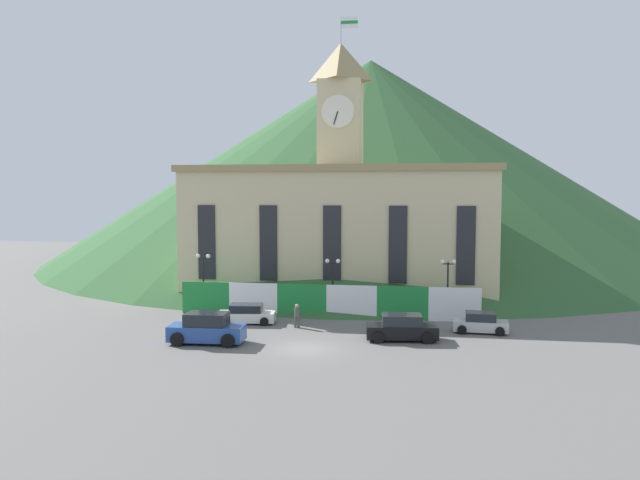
{
  "coord_description": "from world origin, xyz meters",
  "views": [
    {
      "loc": [
        7.26,
        -39.7,
        10.23
      ],
      "look_at": [
        0.0,
        6.81,
        6.65
      ],
      "focal_mm": 35.0,
      "sensor_mm": 36.0,
      "label": 1
    }
  ],
  "objects_px": {
    "car_white_taxi": "(246,314)",
    "street_lamp_far_right": "(333,274)",
    "street_lamp_far_left": "(448,276)",
    "street_lamp_right": "(203,270)",
    "pedestrian": "(297,315)",
    "car_silver_hatch": "(480,323)",
    "car_black_suv": "(402,328)",
    "car_blue_van": "(207,329)"
  },
  "relations": [
    {
      "from": "car_silver_hatch",
      "to": "street_lamp_far_right",
      "type": "bearing_deg",
      "value": 163.22
    },
    {
      "from": "street_lamp_right",
      "to": "car_blue_van",
      "type": "bearing_deg",
      "value": -69.54
    },
    {
      "from": "street_lamp_right",
      "to": "car_blue_van",
      "type": "height_order",
      "value": "street_lamp_right"
    },
    {
      "from": "car_black_suv",
      "to": "pedestrian",
      "type": "distance_m",
      "value": 8.47
    },
    {
      "from": "street_lamp_far_right",
      "to": "pedestrian",
      "type": "relative_size",
      "value": 2.65
    },
    {
      "from": "street_lamp_far_left",
      "to": "car_black_suv",
      "type": "height_order",
      "value": "street_lamp_far_left"
    },
    {
      "from": "street_lamp_far_right",
      "to": "car_white_taxi",
      "type": "distance_m",
      "value": 7.86
    },
    {
      "from": "car_white_taxi",
      "to": "pedestrian",
      "type": "distance_m",
      "value": 4.35
    },
    {
      "from": "car_black_suv",
      "to": "pedestrian",
      "type": "relative_size",
      "value": 2.81
    },
    {
      "from": "street_lamp_far_left",
      "to": "car_blue_van",
      "type": "distance_m",
      "value": 19.75
    },
    {
      "from": "car_white_taxi",
      "to": "car_black_suv",
      "type": "bearing_deg",
      "value": 155.99
    },
    {
      "from": "car_silver_hatch",
      "to": "pedestrian",
      "type": "xyz_separation_m",
      "value": [
        -13.62,
        -0.4,
        0.29
      ]
    },
    {
      "from": "pedestrian",
      "to": "street_lamp_far_left",
      "type": "bearing_deg",
      "value": 91.51
    },
    {
      "from": "car_white_taxi",
      "to": "pedestrian",
      "type": "xyz_separation_m",
      "value": [
        4.23,
        -0.94,
        0.29
      ]
    },
    {
      "from": "street_lamp_right",
      "to": "car_black_suv",
      "type": "xyz_separation_m",
      "value": [
        17.0,
        -7.5,
        -2.83
      ]
    },
    {
      "from": "car_white_taxi",
      "to": "street_lamp_far_right",
      "type": "bearing_deg",
      "value": -156.41
    },
    {
      "from": "street_lamp_right",
      "to": "car_silver_hatch",
      "type": "distance_m",
      "value": 23.22
    },
    {
      "from": "street_lamp_right",
      "to": "car_blue_van",
      "type": "distance_m",
      "value": 11.5
    },
    {
      "from": "street_lamp_right",
      "to": "street_lamp_far_right",
      "type": "xyz_separation_m",
      "value": [
        11.12,
        -0.0,
        -0.15
      ]
    },
    {
      "from": "street_lamp_far_right",
      "to": "car_white_taxi",
      "type": "bearing_deg",
      "value": -149.64
    },
    {
      "from": "car_silver_hatch",
      "to": "car_black_suv",
      "type": "relative_size",
      "value": 0.79
    },
    {
      "from": "car_black_suv",
      "to": "car_white_taxi",
      "type": "bearing_deg",
      "value": -23.42
    },
    {
      "from": "car_black_suv",
      "to": "pedestrian",
      "type": "bearing_deg",
      "value": -25.83
    },
    {
      "from": "street_lamp_far_left",
      "to": "car_blue_van",
      "type": "relative_size",
      "value": 0.95
    },
    {
      "from": "car_silver_hatch",
      "to": "car_white_taxi",
      "type": "height_order",
      "value": "same"
    },
    {
      "from": "car_white_taxi",
      "to": "car_silver_hatch",
      "type": "bearing_deg",
      "value": 171.51
    },
    {
      "from": "car_black_suv",
      "to": "car_silver_hatch",
      "type": "bearing_deg",
      "value": -156.22
    },
    {
      "from": "car_white_taxi",
      "to": "car_blue_van",
      "type": "distance_m",
      "value": 6.83
    },
    {
      "from": "street_lamp_far_right",
      "to": "car_white_taxi",
      "type": "xyz_separation_m",
      "value": [
        -6.33,
        -3.71,
        -2.81
      ]
    },
    {
      "from": "car_white_taxi",
      "to": "car_blue_van",
      "type": "bearing_deg",
      "value": 75.84
    },
    {
      "from": "car_white_taxi",
      "to": "car_black_suv",
      "type": "height_order",
      "value": "car_black_suv"
    },
    {
      "from": "car_white_taxi",
      "to": "car_blue_van",
      "type": "height_order",
      "value": "car_blue_van"
    },
    {
      "from": "pedestrian",
      "to": "street_lamp_far_right",
      "type": "bearing_deg",
      "value": 135.06
    },
    {
      "from": "street_lamp_right",
      "to": "car_white_taxi",
      "type": "height_order",
      "value": "street_lamp_right"
    },
    {
      "from": "street_lamp_far_left",
      "to": "street_lamp_right",
      "type": "bearing_deg",
      "value": 180.0
    },
    {
      "from": "street_lamp_right",
      "to": "car_white_taxi",
      "type": "relative_size",
      "value": 1.08
    },
    {
      "from": "car_silver_hatch",
      "to": "pedestrian",
      "type": "height_order",
      "value": "pedestrian"
    },
    {
      "from": "street_lamp_far_right",
      "to": "car_silver_hatch",
      "type": "xyz_separation_m",
      "value": [
        11.52,
        -4.25,
        -2.82
      ]
    },
    {
      "from": "car_silver_hatch",
      "to": "pedestrian",
      "type": "distance_m",
      "value": 13.63
    },
    {
      "from": "car_black_suv",
      "to": "car_blue_van",
      "type": "bearing_deg",
      "value": 6.65
    },
    {
      "from": "pedestrian",
      "to": "car_blue_van",
      "type": "bearing_deg",
      "value": -61.89
    },
    {
      "from": "street_lamp_right",
      "to": "car_black_suv",
      "type": "bearing_deg",
      "value": -23.81
    }
  ]
}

